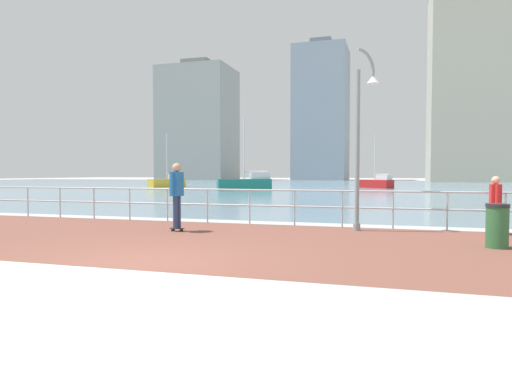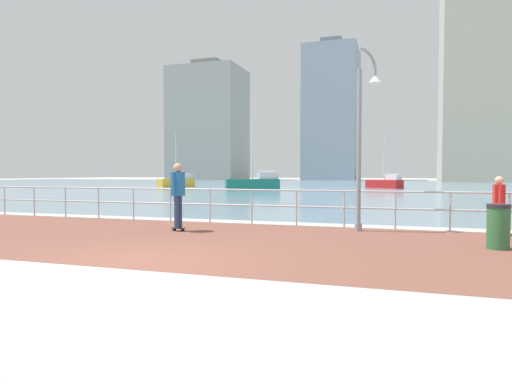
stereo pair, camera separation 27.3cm
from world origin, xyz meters
TOP-DOWN VIEW (x-y plane):
  - ground at (0.00, 40.00)m, footprint 220.00×220.00m
  - brick_paving at (0.00, 2.76)m, footprint 28.00×6.74m
  - harbor_water at (0.00, 51.13)m, footprint 180.00×88.00m
  - waterfront_railing at (-0.00, 6.13)m, footprint 25.25×0.06m
  - lamppost at (3.37, 5.66)m, footprint 0.65×0.67m
  - skateboarder at (-1.36, 3.97)m, footprint 0.41×0.55m
  - bystander at (6.69, 5.78)m, footprint 0.25×0.55m
  - trash_bin at (6.27, 3.47)m, footprint 0.46×0.46m
  - sailboat_red at (2.55, 42.67)m, footprint 4.03×3.53m
  - sailboat_gray at (-8.66, 32.20)m, footprint 5.03×3.67m
  - sailboat_yellow at (-20.55, 39.57)m, footprint 3.26×4.49m
  - tower_concrete at (-12.11, 100.77)m, footprint 12.27×13.06m
  - tower_beige at (-42.37, 96.61)m, footprint 17.31×13.86m
  - tower_slate at (17.38, 85.21)m, footprint 13.08×12.80m

SIDE VIEW (x-z plane):
  - ground at x=0.00m, z-range 0.00..0.00m
  - harbor_water at x=0.00m, z-range 0.00..0.00m
  - brick_paving at x=0.00m, z-range 0.00..0.01m
  - trash_bin at x=6.27m, z-range 0.00..0.93m
  - sailboat_red at x=2.55m, z-range -2.34..3.44m
  - sailboat_yellow at x=-20.55m, z-range -2.48..3.65m
  - sailboat_gray at x=-8.66m, z-range -2.79..4.10m
  - waterfront_railing at x=0.00m, z-range 0.21..1.29m
  - bystander at x=6.69m, z-range 0.12..1.61m
  - skateboarder at x=-1.36m, z-range 0.19..2.03m
  - lamppost at x=3.37m, z-range 0.26..5.20m
  - tower_beige at x=-42.37m, z-range -0.83..28.82m
  - tower_concrete at x=-12.11m, z-range -0.83..32.44m
  - tower_slate at x=17.38m, z-range -0.83..36.68m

